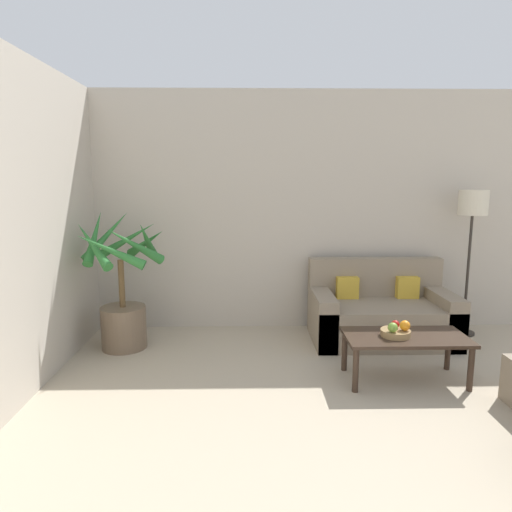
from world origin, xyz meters
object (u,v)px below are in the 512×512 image
sofa_loveseat (381,314)px  coffee_table (405,341)px  potted_palm (123,296)px  apple_red (395,324)px  floor_lamp (473,213)px  apple_green (393,327)px  orange_fruit (405,326)px  fruit_bowl (395,333)px

sofa_loveseat → coffee_table: sofa_loveseat is taller
potted_palm → apple_red: bearing=-17.2°
floor_lamp → apple_green: (-1.22, -1.24, -0.86)m
floor_lamp → coffee_table: floor_lamp is taller
apple_red → orange_fruit: (0.06, -0.07, 0.01)m
apple_green → coffee_table: bearing=27.2°
potted_palm → floor_lamp: (3.70, 0.35, 0.81)m
potted_palm → apple_green: bearing=-19.8°
floor_lamp → apple_red: floor_lamp is taller
fruit_bowl → apple_red: (0.01, 0.05, 0.06)m
floor_lamp → fruit_bowl: (-1.17, -1.18, -0.93)m
apple_red → orange_fruit: orange_fruit is taller
potted_palm → apple_red: potted_palm is taller
apple_green → orange_fruit: (0.12, 0.04, 0.00)m
coffee_table → potted_palm: bearing=162.6°
fruit_bowl → orange_fruit: size_ratio=2.85×
floor_lamp → apple_red: bearing=-135.6°
fruit_bowl → coffee_table: bearing=6.9°
floor_lamp → orange_fruit: (-1.10, -1.21, -0.86)m
potted_palm → sofa_loveseat: 2.73m
potted_palm → coffee_table: bearing=-17.4°
apple_green → orange_fruit: orange_fruit is taller
apple_green → apple_red: bearing=61.9°
fruit_bowl → orange_fruit: (0.07, -0.02, 0.07)m
potted_palm → apple_red: size_ratio=20.83×
apple_red → apple_green: (-0.06, -0.11, 0.01)m
coffee_table → orange_fruit: bearing=-126.1°
fruit_bowl → apple_red: size_ratio=3.67×
orange_fruit → floor_lamp: bearing=47.6°
fruit_bowl → orange_fruit: orange_fruit is taller
potted_palm → apple_green: (2.49, -0.90, -0.05)m
potted_palm → fruit_bowl: bearing=-18.3°
sofa_loveseat → apple_green: 1.14m
apple_red → apple_green: 0.12m
floor_lamp → apple_red: size_ratio=23.48×
floor_lamp → orange_fruit: size_ratio=18.22×
fruit_bowl → apple_green: 0.10m
coffee_table → floor_lamp: bearing=47.4°
apple_green → orange_fruit: size_ratio=0.94×
sofa_loveseat → apple_red: (-0.17, -0.99, 0.21)m
apple_red → sofa_loveseat: bearing=80.3°
potted_palm → orange_fruit: potted_palm is taller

